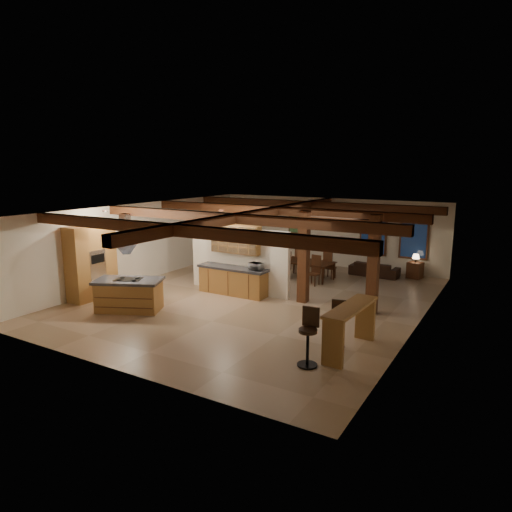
{
  "coord_description": "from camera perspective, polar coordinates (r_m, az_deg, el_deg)",
  "views": [
    {
      "loc": [
        7.19,
        -12.26,
        4.28
      ],
      "look_at": [
        -0.33,
        0.5,
        1.31
      ],
      "focal_mm": 32.0,
      "sensor_mm": 36.0,
      "label": 1
    }
  ],
  "objects": [
    {
      "name": "partition_wall",
      "position": [
        15.5,
        -2.13,
        -0.51
      ],
      "size": [
        3.8,
        0.18,
        2.2
      ],
      "primitive_type": "cube",
      "color": "white",
      "rests_on": "ground"
    },
    {
      "name": "range_hood",
      "position": [
        13.84,
        -15.87,
        0.51
      ],
      "size": [
        1.1,
        1.1,
        1.4
      ],
      "color": "silver",
      "rests_on": "room_walls"
    },
    {
      "name": "bar_counter",
      "position": [
        10.8,
        11.75,
        -7.96
      ],
      "size": [
        0.65,
        2.16,
        1.12
      ],
      "color": "olive",
      "rests_on": "ground"
    },
    {
      "name": "upper_display_cabinet",
      "position": [
        15.2,
        -2.54,
        2.13
      ],
      "size": [
        1.8,
        0.36,
        0.95
      ],
      "color": "olive",
      "rests_on": "partition_wall"
    },
    {
      "name": "dining_table",
      "position": [
        17.44,
        6.4,
        -1.78
      ],
      "size": [
        2.04,
        1.26,
        0.69
      ],
      "primitive_type": "imported",
      "rotation": [
        0.0,
        0.0,
        -0.09
      ],
      "color": "#391D0E",
      "rests_on": "ground"
    },
    {
      "name": "framed_art",
      "position": [
        20.33,
        4.95,
        4.01
      ],
      "size": [
        0.65,
        0.05,
        0.85
      ],
      "color": "#3C1E0F",
      "rests_on": "room_walls"
    },
    {
      "name": "side_table",
      "position": [
        18.51,
        19.26,
        -1.69
      ],
      "size": [
        0.6,
        0.6,
        0.62
      ],
      "primitive_type": "cube",
      "rotation": [
        0.0,
        0.0,
        -0.22
      ],
      "color": "#3C1E0F",
      "rests_on": "ground"
    },
    {
      "name": "kitchen_island",
      "position": [
        14.13,
        -15.58,
        -4.67
      ],
      "size": [
        2.2,
        1.75,
        0.97
      ],
      "color": "olive",
      "rests_on": "ground"
    },
    {
      "name": "pantry_cabinet",
      "position": [
        15.6,
        -19.89,
        -0.73
      ],
      "size": [
        0.67,
        1.6,
        2.4
      ],
      "color": "olive",
      "rests_on": "ground"
    },
    {
      "name": "back_counter",
      "position": [
        15.32,
        -2.9,
        -3.06
      ],
      "size": [
        2.5,
        0.66,
        0.94
      ],
      "color": "olive",
      "rests_on": "ground"
    },
    {
      "name": "recessed_cans",
      "position": [
        14.26,
        -12.75,
        5.39
      ],
      "size": [
        3.16,
        2.46,
        0.03
      ],
      "color": "silver",
      "rests_on": "room_walls"
    },
    {
      "name": "room_walls",
      "position": [
        14.43,
        0.12,
        1.37
      ],
      "size": [
        12.0,
        12.0,
        12.0
      ],
      "color": "white",
      "rests_on": "ground"
    },
    {
      "name": "ceiling_beams",
      "position": [
        14.3,
        0.12,
        5.24
      ],
      "size": [
        10.0,
        12.0,
        0.28
      ],
      "color": "#3C1E0F",
      "rests_on": "room_walls"
    },
    {
      "name": "bar_stool_a",
      "position": [
        10.01,
        6.58,
        -10.0
      ],
      "size": [
        0.45,
        0.45,
        1.28
      ],
      "color": "black",
      "rests_on": "ground"
    },
    {
      "name": "back_windows",
      "position": [
        18.92,
        16.77,
        2.41
      ],
      "size": [
        2.7,
        0.07,
        1.7
      ],
      "color": "#3C1E0F",
      "rests_on": "room_walls"
    },
    {
      "name": "bar_stool_b",
      "position": [
        11.1,
        10.14,
        -8.36
      ],
      "size": [
        0.4,
        0.41,
        1.13
      ],
      "color": "black",
      "rests_on": "ground"
    },
    {
      "name": "sofa",
      "position": [
        18.45,
        14.58,
        -1.58
      ],
      "size": [
        1.89,
        0.79,
        0.55
      ],
      "primitive_type": "imported",
      "rotation": [
        0.0,
        0.0,
        3.11
      ],
      "color": "black",
      "rests_on": "ground"
    },
    {
      "name": "table_lamp",
      "position": [
        18.41,
        19.37,
        -0.06
      ],
      "size": [
        0.27,
        0.27,
        0.32
      ],
      "color": "black",
      "rests_on": "side_table"
    },
    {
      "name": "dining_chairs",
      "position": [
        17.4,
        6.41,
        -1.12
      ],
      "size": [
        1.81,
        1.81,
        1.08
      ],
      "color": "#3C1E0F",
      "rests_on": "ground"
    },
    {
      "name": "microwave",
      "position": [
        14.72,
        0.0,
        -1.31
      ],
      "size": [
        0.46,
        0.35,
        0.23
      ],
      "primitive_type": "imported",
      "rotation": [
        0.0,
        0.0,
        2.99
      ],
      "color": "silver",
      "rests_on": "back_counter"
    },
    {
      "name": "timber_posts",
      "position": [
        13.83,
        10.16,
        0.68
      ],
      "size": [
        2.5,
        0.3,
        2.9
      ],
      "color": "#3C1E0F",
      "rests_on": "ground"
    },
    {
      "name": "ground",
      "position": [
        14.85,
        0.12,
        -5.41
      ],
      "size": [
        12.0,
        12.0,
        0.0
      ],
      "primitive_type": "plane",
      "color": "tan",
      "rests_on": "ground"
    }
  ]
}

